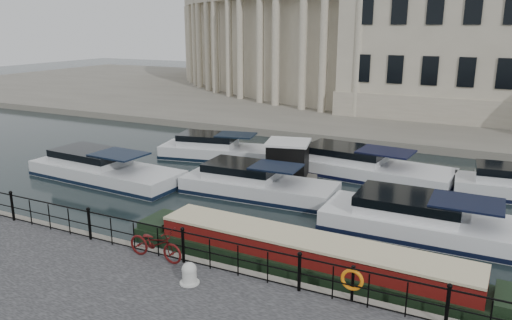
% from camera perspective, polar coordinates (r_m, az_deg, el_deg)
% --- Properties ---
extents(ground_plane, '(160.00, 160.00, 0.00)m').
position_cam_1_polar(ground_plane, '(18.56, -4.20, -10.26)').
color(ground_plane, black).
rests_on(ground_plane, ground).
extents(far_bank, '(120.00, 42.00, 0.55)m').
position_cam_1_polar(far_bank, '(54.60, 17.19, 6.48)').
color(far_bank, '#6B665B').
rests_on(far_bank, ground_plane).
extents(railing, '(24.14, 0.14, 1.22)m').
position_cam_1_polar(railing, '(16.35, -8.34, -9.43)').
color(railing, black).
rests_on(railing, near_quay).
extents(civic_building, '(53.55, 31.84, 16.85)m').
position_cam_1_polar(civic_building, '(50.01, 15.79, 13.63)').
color(civic_building, '#ADA38C').
rests_on(civic_building, far_bank).
extents(bicycle, '(2.10, 0.79, 1.09)m').
position_cam_1_polar(bicycle, '(16.75, -11.43, -9.35)').
color(bicycle, '#4D0E0D').
rests_on(bicycle, near_quay).
extents(mooring_bollard, '(0.59, 0.59, 0.67)m').
position_cam_1_polar(mooring_bollard, '(15.24, -7.63, -12.74)').
color(mooring_bollard, beige).
rests_on(mooring_bollard, near_quay).
extents(life_ring_post, '(0.65, 0.18, 1.06)m').
position_cam_1_polar(life_ring_post, '(14.29, 10.93, -13.34)').
color(life_ring_post, black).
rests_on(life_ring_post, near_quay).
extents(narrowboat, '(13.58, 2.20, 1.50)m').
position_cam_1_polar(narrowboat, '(17.02, 6.04, -11.43)').
color(narrowboat, black).
rests_on(narrowboat, ground_plane).
extents(harbour_hut, '(3.49, 3.12, 2.18)m').
position_cam_1_polar(harbour_hut, '(26.25, 3.65, -0.30)').
color(harbour_hut, '#6B665B').
rests_on(harbour_hut, ground_plane).
extents(cabin_cruisers, '(27.12, 10.31, 1.99)m').
position_cam_1_polar(cabin_cruisers, '(25.19, 4.44, -2.39)').
color(cabin_cruisers, silver).
rests_on(cabin_cruisers, ground_plane).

